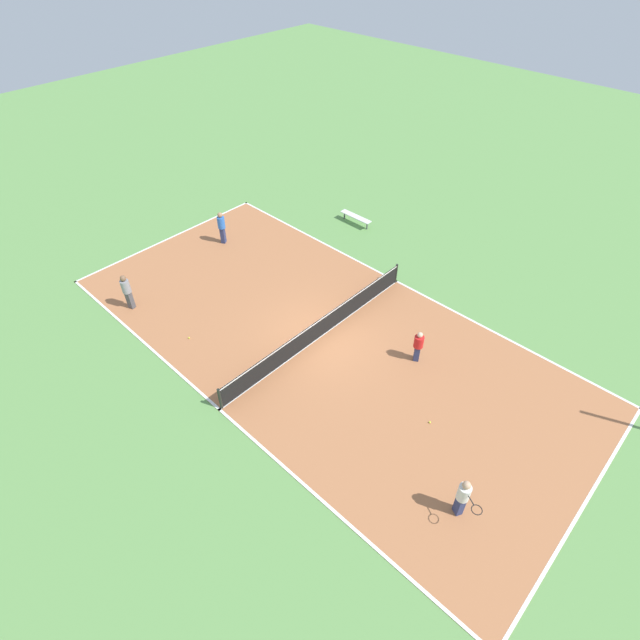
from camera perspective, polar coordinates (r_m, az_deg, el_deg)
The scene contains 11 objects.
ground_plane at distance 19.86m, azimuth -0.00°, elevation -1.94°, with size 80.00×80.00×0.00m, color #60934C.
court_surface at distance 19.85m, azimuth -0.00°, elevation -1.92°, with size 10.13×21.08×0.02m.
tennis_net at distance 19.51m, azimuth -0.00°, elevation -0.85°, with size 9.93×0.10×0.96m.
bench at distance 26.65m, azimuth 4.11°, elevation 11.64°, with size 0.36×1.85×0.45m.
player_baseline_gray at distance 22.08m, azimuth -21.22°, elevation 3.24°, with size 0.44×0.44×1.65m.
player_far_white at distance 15.13m, azimuth 16.02°, elevation -18.77°, with size 0.73×0.98×1.56m.
player_near_blue at distance 25.20m, azimuth -11.19°, elevation 10.53°, with size 0.50×0.50×1.66m.
player_coach_red at distance 18.77m, azimuth 11.17°, elevation -2.80°, with size 0.50×0.50×1.37m.
tennis_ball_right_alley at distance 20.40m, azimuth -14.74°, elevation -1.98°, with size 0.07×0.07×0.07m, color #CCE033.
tennis_ball_near_net at distance 18.11m, azimuth -9.78°, elevation -8.06°, with size 0.07×0.07×0.07m, color #CCE033.
tennis_ball_left_sideline at distance 17.41m, azimuth 12.44°, elevation -11.34°, with size 0.07×0.07×0.07m, color #CCE033.
Camera 1 is at (10.41, 9.90, 13.71)m, focal length 28.00 mm.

